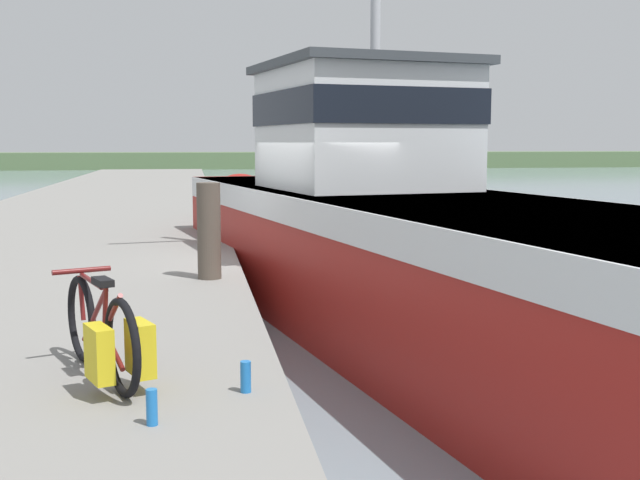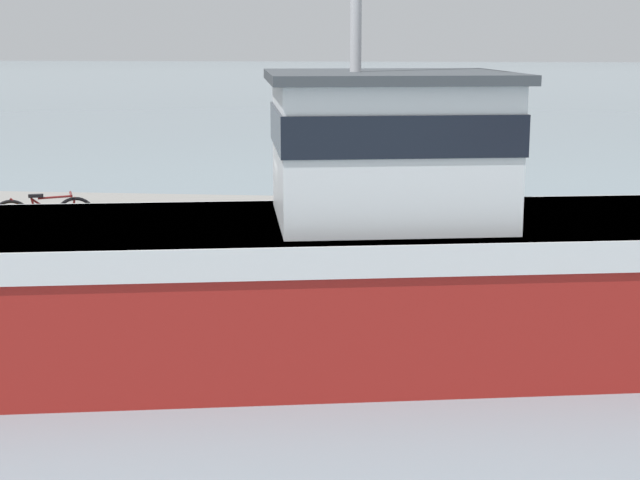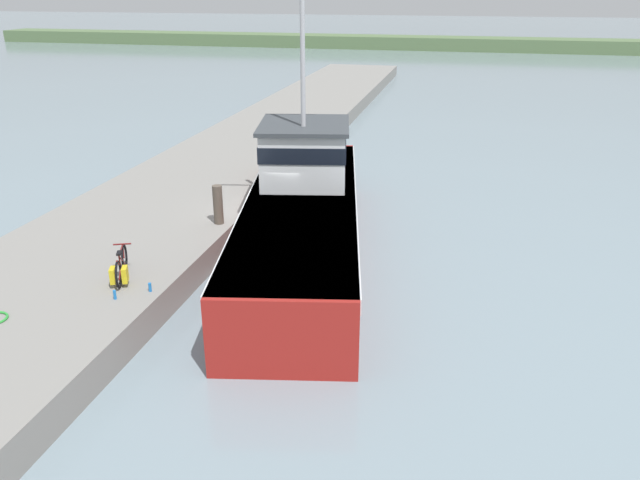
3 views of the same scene
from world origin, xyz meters
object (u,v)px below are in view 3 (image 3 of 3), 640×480
(bicycle_touring, at_px, (121,268))
(mooring_post, at_px, (218,205))
(fishing_boat_main, at_px, (303,207))
(water_bottle_by_bike, at_px, (150,287))
(water_bottle_on_curb, at_px, (115,295))

(bicycle_touring, distance_m, mooring_post, 4.38)
(fishing_boat_main, bearing_deg, bicycle_touring, -134.46)
(fishing_boat_main, distance_m, mooring_post, 2.57)
(mooring_post, xyz_separation_m, water_bottle_by_bike, (0.14, -4.66, -0.49))
(mooring_post, bearing_deg, water_bottle_by_bike, -88.33)
(bicycle_touring, bearing_deg, water_bottle_by_bike, -43.28)
(fishing_boat_main, xyz_separation_m, water_bottle_on_curb, (-2.93, -5.94, -0.37))
(mooring_post, bearing_deg, bicycle_touring, -100.76)
(water_bottle_by_bike, bearing_deg, mooring_post, 91.67)
(fishing_boat_main, distance_m, bicycle_touring, 6.00)
(fishing_boat_main, height_order, mooring_post, fishing_boat_main)
(fishing_boat_main, xyz_separation_m, mooring_post, (-2.47, -0.72, 0.12))
(fishing_boat_main, relative_size, water_bottle_on_curb, 68.83)
(bicycle_touring, height_order, water_bottle_by_bike, bicycle_touring)
(bicycle_touring, relative_size, water_bottle_on_curb, 7.15)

